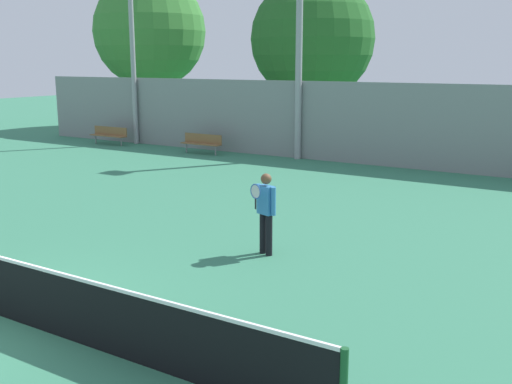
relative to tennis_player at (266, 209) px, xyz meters
name	(u,v)px	position (x,y,z in m)	size (l,w,h in m)	color
ground_plane	(1,316)	(-1.97, -4.86, -0.97)	(100.00, 100.00, 0.00)	#337556
tennis_player	(266,209)	(0.00, 0.00, 0.00)	(0.53, 0.48, 1.71)	black
bench_courtside_near	(202,142)	(-9.52, 10.51, -0.45)	(1.97, 0.40, 0.85)	brown
bench_adjacent_court	(109,134)	(-15.09, 10.51, -0.45)	(2.11, 0.40, 0.85)	brown
light_pole_near_left	(299,35)	(-5.31, 11.44, 4.00)	(0.90, 0.60, 8.51)	#939399
light_pole_far_right	(132,25)	(-14.19, 11.42, 4.63)	(0.90, 0.60, 9.29)	#939399
back_fence	(378,124)	(-1.97, 11.61, 0.61)	(35.97, 0.06, 3.17)	gray
tree_green_tall	(150,32)	(-18.62, 17.69, 4.69)	(6.65, 6.65, 9.00)	brown
tree_green_broad	(313,39)	(-8.22, 18.46, 4.10)	(6.42, 6.42, 8.29)	brown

